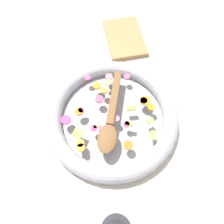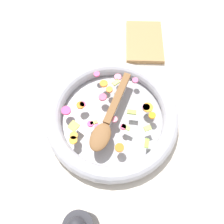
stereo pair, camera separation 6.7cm
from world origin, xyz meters
name	(u,v)px [view 2 (the right image)]	position (x,y,z in m)	size (l,w,h in m)	color
ground_plane	(112,119)	(0.00, 0.00, 0.00)	(4.00, 4.00, 0.00)	beige
skillet	(112,116)	(0.00, 0.00, 0.02)	(0.42, 0.42, 0.05)	gray
chopped_vegetables	(109,110)	(0.00, 0.01, 0.05)	(0.28, 0.30, 0.01)	orange
wooden_spoon	(108,118)	(-0.03, 0.01, 0.06)	(0.28, 0.13, 0.01)	brown
cutting_board	(144,42)	(0.33, -0.12, 0.01)	(0.21, 0.14, 0.02)	#9E7547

